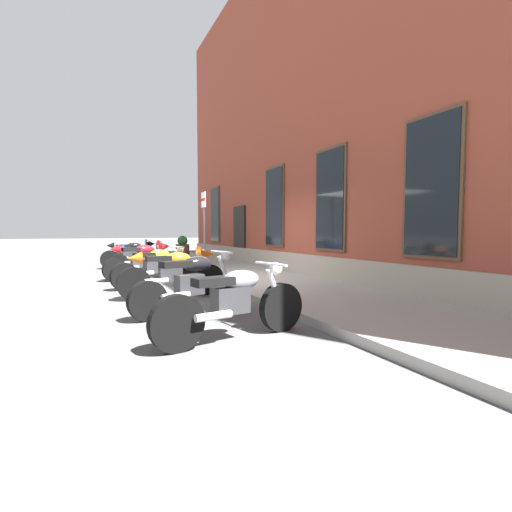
{
  "coord_description": "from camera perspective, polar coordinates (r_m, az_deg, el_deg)",
  "views": [
    {
      "loc": [
        9.09,
        -2.83,
        1.32
      ],
      "look_at": [
        1.21,
        0.8,
        0.75
      ],
      "focal_mm": 26.27,
      "sensor_mm": 36.0,
      "label": 1
    }
  ],
  "objects": [
    {
      "name": "motorcycle_red_sport",
      "position": [
        10.83,
        -16.68,
        -0.31
      ],
      "size": [
        0.77,
        2.05,
        1.08
      ],
      "color": "black",
      "rests_on": "ground_plane"
    },
    {
      "name": "motorcycle_black_naked",
      "position": [
        6.07,
        -9.49,
        -4.19
      ],
      "size": [
        0.77,
        2.06,
        1.0
      ],
      "color": "black",
      "rests_on": "ground_plane"
    },
    {
      "name": "motorcycle_yellow_naked",
      "position": [
        9.22,
        -14.91,
        -1.62
      ],
      "size": [
        0.86,
        2.11,
        0.96
      ],
      "color": "black",
      "rests_on": "ground_plane"
    },
    {
      "name": "motorcycle_black_sport",
      "position": [
        14.18,
        -18.16,
        0.52
      ],
      "size": [
        0.62,
        2.11,
        1.05
      ],
      "color": "black",
      "rests_on": "ground_plane"
    },
    {
      "name": "sidewalk",
      "position": [
        10.08,
        -0.0,
        -3.39
      ],
      "size": [
        26.58,
        2.7,
        0.13
      ],
      "primitive_type": "cube",
      "color": "gray",
      "rests_on": "ground_plane"
    },
    {
      "name": "motorcycle_orange_sport",
      "position": [
        7.68,
        -11.93,
        -2.0
      ],
      "size": [
        0.62,
        2.15,
        1.03
      ],
      "color": "black",
      "rests_on": "ground_plane"
    },
    {
      "name": "parking_sign",
      "position": [
        11.03,
        -7.93,
        5.48
      ],
      "size": [
        0.36,
        0.07,
        2.36
      ],
      "color": "#4C4C51",
      "rests_on": "sidewalk"
    },
    {
      "name": "barrel_planter",
      "position": [
        15.21,
        -11.12,
        0.91
      ],
      "size": [
        0.57,
        0.57,
        1.02
      ],
      "color": "brown",
      "rests_on": "sidewalk"
    },
    {
      "name": "motorcycle_grey_naked",
      "position": [
        4.55,
        -3.16,
        -7.02
      ],
      "size": [
        0.7,
        2.11,
        0.92
      ],
      "color": "black",
      "rests_on": "ground_plane"
    },
    {
      "name": "brick_pub_facade",
      "position": [
        12.95,
        18.2,
        21.42
      ],
      "size": [
        20.58,
        5.69,
        10.6
      ],
      "color": "brown",
      "rests_on": "ground_plane"
    },
    {
      "name": "ground_plane",
      "position": [
        9.61,
        -7.37,
        -4.18
      ],
      "size": [
        140.0,
        140.0,
        0.0
      ],
      "primitive_type": "plane",
      "color": "#4C4C4F"
    },
    {
      "name": "lane_stripe",
      "position": [
        9.19,
        -26.85,
        -4.89
      ],
      "size": [
        26.58,
        0.12,
        0.01
      ],
      "primitive_type": "cube",
      "color": "silver",
      "rests_on": "ground_plane"
    },
    {
      "name": "motorcycle_blue_sport",
      "position": [
        12.45,
        -16.45,
        0.06
      ],
      "size": [
        0.62,
        2.06,
        1.01
      ],
      "color": "black",
      "rests_on": "ground_plane"
    }
  ]
}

